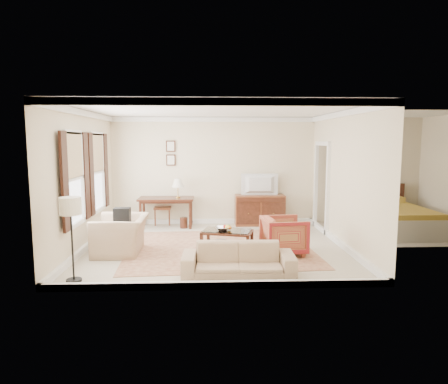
{
  "coord_description": "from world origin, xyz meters",
  "views": [
    {
      "loc": [
        -0.15,
        -8.37,
        2.27
      ],
      "look_at": [
        0.2,
        0.3,
        1.15
      ],
      "focal_mm": 32.0,
      "sensor_mm": 36.0,
      "label": 1
    }
  ],
  "objects": [
    {
      "name": "doorway",
      "position": [
        2.71,
        1.5,
        1.08
      ],
      "size": [
        0.1,
        1.12,
        2.25
      ],
      "primitive_type": null,
      "color": "white",
      "rests_on": "room_shell"
    },
    {
      "name": "tv",
      "position": [
        1.24,
        2.19,
        1.29
      ],
      "size": [
        0.94,
        0.54,
        0.12
      ],
      "primitive_type": "imported",
      "rotation": [
        0.0,
        0.0,
        3.14
      ],
      "color": "black",
      "rests_on": "sideboard"
    },
    {
      "name": "book_b",
      "position": [
        0.46,
        -0.47,
        0.17
      ],
      "size": [
        0.21,
        0.23,
        0.38
      ],
      "primitive_type": "imported",
      "rotation": [
        0.0,
        0.0,
        -0.85
      ],
      "color": "brown",
      "rests_on": "coffee_table"
    },
    {
      "name": "desk_chair",
      "position": [
        -1.38,
        2.39,
        0.53
      ],
      "size": [
        0.48,
        0.48,
        1.05
      ],
      "primitive_type": null,
      "rotation": [
        0.0,
        0.0,
        0.07
      ],
      "color": "brown",
      "rests_on": "room_shell"
    },
    {
      "name": "backpack",
      "position": [
        -1.88,
        -0.42,
        0.76
      ],
      "size": [
        0.3,
        0.37,
        0.4
      ],
      "primitive_type": "cube",
      "rotation": [
        0.0,
        0.0,
        -1.3
      ],
      "color": "black",
      "rests_on": "club_armchair"
    },
    {
      "name": "sofa",
      "position": [
        0.35,
        -1.89,
        0.37
      ],
      "size": [
        1.89,
        0.6,
        0.73
      ],
      "primitive_type": "imported",
      "rotation": [
        0.0,
        0.0,
        -0.03
      ],
      "color": "tan",
      "rests_on": "room_shell"
    },
    {
      "name": "fruit_bowl",
      "position": [
        0.14,
        -0.31,
        0.48
      ],
      "size": [
        0.42,
        0.42,
        0.1
      ],
      "primitive_type": "imported",
      "color": "silver",
      "rests_on": "coffee_table"
    },
    {
      "name": "club_armchair",
      "position": [
        -1.92,
        -0.4,
        0.51
      ],
      "size": [
        0.76,
        1.17,
        1.01
      ],
      "primitive_type": "imported",
      "rotation": [
        0.0,
        0.0,
        -1.56
      ],
      "color": "tan",
      "rests_on": "room_shell"
    },
    {
      "name": "floor_lamp",
      "position": [
        -2.33,
        -2.05,
        1.14
      ],
      "size": [
        0.34,
        0.34,
        1.38
      ],
      "color": "black",
      "rests_on": "room_shell"
    },
    {
      "name": "rug",
      "position": [
        0.08,
        -0.14,
        0.01
      ],
      "size": [
        4.02,
        3.5,
        0.01
      ],
      "primitive_type": "cube",
      "rotation": [
        0.0,
        0.0,
        0.06
      ],
      "color": "brown",
      "rests_on": "room_shell"
    },
    {
      "name": "writing_desk",
      "position": [
        -1.25,
        2.04,
        0.67
      ],
      "size": [
        1.43,
        0.72,
        0.78
      ],
      "color": "#512517",
      "rests_on": "room_shell"
    },
    {
      "name": "window_front",
      "position": [
        -2.7,
        -0.7,
        1.55
      ],
      "size": [
        0.12,
        1.56,
        1.8
      ],
      "primitive_type": null,
      "color": "#CCB284",
      "rests_on": "room_shell"
    },
    {
      "name": "sideboard",
      "position": [
        1.24,
        2.21,
        0.41
      ],
      "size": [
        1.33,
        0.51,
        0.82
      ],
      "primitive_type": "cube",
      "color": "brown",
      "rests_on": "room_shell"
    },
    {
      "name": "book_a",
      "position": [
        0.03,
        -0.18,
        0.17
      ],
      "size": [
        0.28,
        0.09,
        0.38
      ],
      "primitive_type": "imported",
      "rotation": [
        0.0,
        0.0,
        0.18
      ],
      "color": "brown",
      "rests_on": "coffee_table"
    },
    {
      "name": "coffee_table",
      "position": [
        0.24,
        -0.29,
        0.33
      ],
      "size": [
        1.14,
        0.84,
        0.43
      ],
      "rotation": [
        0.0,
        0.0,
        -0.26
      ],
      "color": "#512517",
      "rests_on": "room_shell"
    },
    {
      "name": "desk_lamp",
      "position": [
        -0.94,
        2.04,
        1.03
      ],
      "size": [
        0.32,
        0.32,
        0.5
      ],
      "primitive_type": null,
      "color": "silver",
      "rests_on": "writing_desk"
    },
    {
      "name": "annex_bedroom",
      "position": [
        4.49,
        1.15,
        0.34
      ],
      "size": [
        3.0,
        2.7,
        2.9
      ],
      "color": "beige",
      "rests_on": "ground"
    },
    {
      "name": "room_shell",
      "position": [
        0.0,
        0.0,
        2.47
      ],
      "size": [
        5.51,
        5.01,
        2.91
      ],
      "color": "beige",
      "rests_on": "ground"
    },
    {
      "name": "window_rear",
      "position": [
        -2.7,
        0.9,
        1.55
      ],
      "size": [
        0.12,
        1.56,
        1.8
      ],
      "primitive_type": null,
      "color": "#CCB284",
      "rests_on": "room_shell"
    },
    {
      "name": "framed_prints",
      "position": [
        -1.15,
        2.47,
        1.94
      ],
      "size": [
        0.25,
        0.04,
        0.68
      ],
      "primitive_type": null,
      "color": "#512517",
      "rests_on": "room_shell"
    },
    {
      "name": "striped_armchair",
      "position": [
        1.37,
        -0.61,
        0.42
      ],
      "size": [
        0.84,
        0.89,
        0.83
      ],
      "primitive_type": "imported",
      "rotation": [
        0.0,
        0.0,
        1.68
      ],
      "color": "maroon",
      "rests_on": "room_shell"
    }
  ]
}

